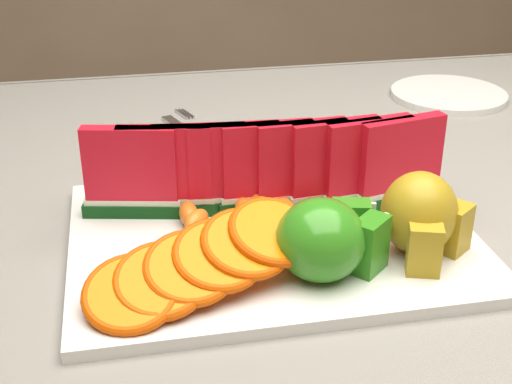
{
  "coord_description": "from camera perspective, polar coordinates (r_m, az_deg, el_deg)",
  "views": [
    {
      "loc": [
        -0.21,
        -0.69,
        1.12
      ],
      "look_at": [
        -0.09,
        -0.07,
        0.81
      ],
      "focal_mm": 50.0,
      "sensor_mm": 36.0,
      "label": 1
    }
  ],
  "objects": [
    {
      "name": "table",
      "position": [
        0.86,
        4.64,
        -6.68
      ],
      "size": [
        1.4,
        0.9,
        0.75
      ],
      "color": "#4F391D",
      "rests_on": "ground"
    },
    {
      "name": "fork",
      "position": [
        0.99,
        -5.24,
        4.67
      ],
      "size": [
        0.07,
        0.19,
        0.0
      ],
      "color": "silver",
      "rests_on": "tablecloth"
    },
    {
      "name": "pear_cluster",
      "position": [
        0.68,
        13.11,
        -1.88
      ],
      "size": [
        0.09,
        0.09,
        0.08
      ],
      "color": "#AD8F16",
      "rests_on": "platter"
    },
    {
      "name": "apple_cluster",
      "position": [
        0.64,
        5.76,
        -3.78
      ],
      "size": [
        0.12,
        0.1,
        0.08
      ],
      "color": "#1B7C12",
      "rests_on": "platter"
    },
    {
      "name": "watermelon_row",
      "position": [
        0.74,
        0.94,
        1.81
      ],
      "size": [
        0.39,
        0.07,
        0.1
      ],
      "color": "#0A3908",
      "rests_on": "platter"
    },
    {
      "name": "orange_fan_back",
      "position": [
        0.81,
        -3.51,
        1.83
      ],
      "size": [
        0.22,
        0.09,
        0.04
      ],
      "color": "#F44114",
      "rests_on": "platter"
    },
    {
      "name": "side_plate",
      "position": [
        1.17,
        15.14,
        7.55
      ],
      "size": [
        0.21,
        0.21,
        0.01
      ],
      "color": "silver",
      "rests_on": "tablecloth"
    },
    {
      "name": "platter",
      "position": [
        0.72,
        1.32,
        -3.73
      ],
      "size": [
        0.4,
        0.3,
        0.01
      ],
      "color": "silver",
      "rests_on": "tablecloth"
    },
    {
      "name": "tangerine_segments",
      "position": [
        0.73,
        -0.02,
        -1.72
      ],
      "size": [
        0.17,
        0.08,
        0.02
      ],
      "color": "orange",
      "rests_on": "platter"
    },
    {
      "name": "orange_fan_front",
      "position": [
        0.62,
        -4.1,
        -5.53
      ],
      "size": [
        0.23,
        0.14,
        0.06
      ],
      "color": "#F44114",
      "rests_on": "platter"
    },
    {
      "name": "tablecloth",
      "position": [
        0.83,
        4.8,
        -3.07
      ],
      "size": [
        1.53,
        1.03,
        0.2
      ],
      "color": "gray",
      "rests_on": "table"
    }
  ]
}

